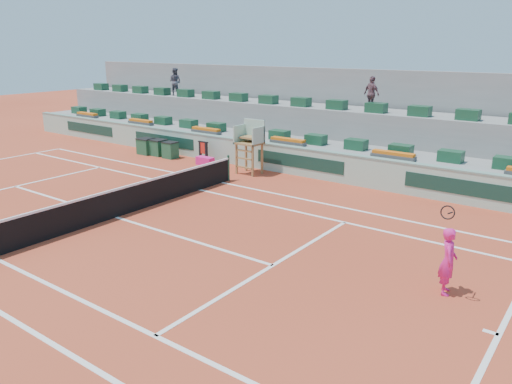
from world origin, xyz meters
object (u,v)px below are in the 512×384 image
at_px(player_bag, 205,161).
at_px(drink_cooler_a, 170,150).
at_px(umpire_chair, 251,139).
at_px(tennis_player, 448,261).

distance_m(player_bag, drink_cooler_a, 2.48).
height_order(umpire_chair, tennis_player, umpire_chair).
distance_m(umpire_chair, drink_cooler_a, 5.30).
relative_size(player_bag, umpire_chair, 0.37).
xyz_separation_m(umpire_chair, tennis_player, (10.47, -6.33, -0.73)).
distance_m(player_bag, umpire_chair, 3.03).
bearing_deg(umpire_chair, player_bag, -178.96).
relative_size(umpire_chair, tennis_player, 1.05).
relative_size(umpire_chair, drink_cooler_a, 2.86).
bearing_deg(drink_cooler_a, tennis_player, -22.18).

